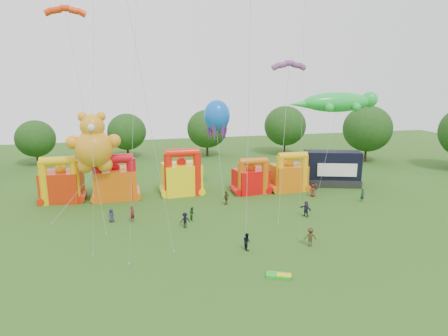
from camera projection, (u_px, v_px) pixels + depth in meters
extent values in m
plane|color=#2D5518|center=(245.00, 304.00, 29.50)|extent=(160.00, 160.00, 0.00)
cylinder|color=#352314|center=(366.00, 152.00, 78.02)|extent=(0.44, 0.44, 3.72)
ellipsoid|color=#1B3F13|center=(368.00, 129.00, 76.98)|extent=(9.30, 9.30, 8.89)
cylinder|color=#352314|center=(284.00, 146.00, 85.16)|extent=(0.44, 0.44, 3.51)
ellipsoid|color=#1B3F13|center=(285.00, 126.00, 84.19)|extent=(8.77, 8.78, 8.39)
cylinder|color=#352314|center=(207.00, 148.00, 83.13)|extent=(0.44, 0.44, 3.30)
ellipsoid|color=#1B3F13|center=(207.00, 129.00, 82.21)|extent=(8.25, 8.25, 7.88)
cylinder|color=#352314|center=(128.00, 150.00, 81.39)|extent=(0.44, 0.44, 3.09)
ellipsoid|color=#1B3F13|center=(127.00, 132.00, 80.53)|extent=(7.73, 7.72, 7.38)
cylinder|color=#352314|center=(37.00, 157.00, 75.02)|extent=(0.44, 0.44, 2.88)
ellipsoid|color=#1B3F13|center=(35.00, 139.00, 74.23)|extent=(7.20, 7.20, 6.88)
cube|color=red|center=(62.00, 186.00, 53.35)|extent=(5.50, 4.68, 4.02)
cylinder|color=#E3B40B|center=(44.00, 183.00, 51.36)|extent=(1.09, 1.09, 5.75)
cylinder|color=#E3B40B|center=(75.00, 182.00, 52.23)|extent=(1.09, 1.09, 5.75)
cylinder|color=#E3B40B|center=(58.00, 161.00, 51.14)|extent=(4.41, 1.14, 1.14)
sphere|color=#E3B40B|center=(60.00, 169.00, 52.83)|extent=(1.40, 1.40, 1.40)
cube|color=#D5580B|center=(116.00, 183.00, 54.60)|extent=(5.58, 4.47, 4.06)
cylinder|color=red|center=(98.00, 181.00, 52.38)|extent=(1.23, 1.23, 5.80)
cylinder|color=red|center=(132.00, 179.00, 53.36)|extent=(1.23, 1.23, 5.80)
cylinder|color=red|center=(114.00, 159.00, 52.21)|extent=(4.96, 1.29, 1.29)
sphere|color=red|center=(115.00, 167.00, 54.07)|extent=(1.40, 1.40, 1.40)
cube|color=yellow|center=(182.00, 179.00, 56.63)|extent=(5.54, 4.63, 4.32)
cylinder|color=red|center=(168.00, 176.00, 54.56)|extent=(1.13, 1.13, 6.17)
cylinder|color=red|center=(197.00, 174.00, 55.46)|extent=(1.13, 1.13, 6.17)
cylinder|color=red|center=(182.00, 153.00, 54.31)|extent=(4.57, 1.19, 1.19)
sphere|color=red|center=(181.00, 162.00, 56.08)|extent=(1.40, 1.40, 1.40)
cube|color=red|center=(250.00, 181.00, 57.32)|extent=(5.04, 4.34, 3.36)
cylinder|color=#D55A0B|center=(241.00, 179.00, 55.54)|extent=(0.98, 0.98, 4.80)
cylinder|color=#D55A0B|center=(265.00, 177.00, 56.32)|extent=(0.98, 0.98, 4.80)
cylinder|color=#D55A0B|center=(254.00, 161.00, 55.39)|extent=(3.95, 1.03, 1.03)
sphere|color=#D55A0B|center=(251.00, 167.00, 56.87)|extent=(1.40, 1.40, 1.40)
cube|color=orange|center=(288.00, 177.00, 58.49)|extent=(5.01, 4.12, 3.74)
cylinder|color=#FFAD0D|center=(280.00, 175.00, 56.58)|extent=(1.05, 1.05, 5.34)
cylinder|color=#FFAD0D|center=(304.00, 174.00, 57.41)|extent=(1.05, 1.05, 5.34)
cylinder|color=#FFAD0D|center=(293.00, 156.00, 56.39)|extent=(4.24, 1.10, 1.10)
sphere|color=#FFAD0D|center=(289.00, 163.00, 57.99)|extent=(1.40, 1.40, 1.40)
cube|color=black|center=(332.00, 182.00, 60.97)|extent=(8.91, 5.52, 1.10)
cube|color=black|center=(332.00, 165.00, 60.56)|extent=(8.79, 5.13, 4.18)
cube|color=white|center=(337.00, 170.00, 59.13)|extent=(5.52, 1.82, 1.96)
cylinder|color=black|center=(315.00, 186.00, 59.06)|extent=(0.30, 0.90, 0.90)
cylinder|color=black|center=(356.00, 184.00, 60.57)|extent=(0.30, 0.90, 0.90)
sphere|color=orange|center=(94.00, 148.00, 50.56)|extent=(4.77, 4.77, 4.77)
sphere|color=orange|center=(92.00, 126.00, 49.92)|extent=(3.04, 3.04, 3.04)
sphere|color=orange|center=(82.00, 117.00, 49.41)|extent=(1.19, 1.19, 1.19)
sphere|color=orange|center=(101.00, 116.00, 49.90)|extent=(1.19, 1.19, 1.19)
sphere|color=orange|center=(73.00, 142.00, 49.81)|extent=(1.74, 1.74, 1.74)
sphere|color=orange|center=(114.00, 141.00, 50.93)|extent=(1.74, 1.74, 1.74)
sphere|color=orange|center=(86.00, 165.00, 50.79)|extent=(1.95, 1.95, 1.95)
sphere|color=orange|center=(105.00, 165.00, 51.33)|extent=(1.95, 1.95, 1.95)
sphere|color=white|center=(91.00, 128.00, 48.54)|extent=(0.87, 0.87, 0.87)
ellipsoid|color=green|center=(337.00, 102.00, 57.18)|extent=(10.64, 3.32, 2.83)
sphere|color=green|center=(370.00, 99.00, 58.28)|extent=(2.29, 2.29, 2.29)
cone|color=green|center=(302.00, 104.00, 56.02)|extent=(4.15, 1.66, 1.66)
sphere|color=green|center=(344.00, 105.00, 59.37)|extent=(1.25, 1.25, 1.25)
sphere|color=green|center=(356.00, 107.00, 56.22)|extent=(1.25, 1.25, 1.25)
sphere|color=green|center=(318.00, 106.00, 58.43)|extent=(1.25, 1.25, 1.25)
sphere|color=green|center=(329.00, 108.00, 55.28)|extent=(1.25, 1.25, 1.25)
ellipsoid|color=blue|center=(217.00, 116.00, 56.91)|extent=(3.73, 3.73, 4.47)
cone|color=#591E8C|center=(225.00, 130.00, 57.65)|extent=(0.84, 0.84, 2.98)
cone|color=#591E8C|center=(219.00, 129.00, 58.51)|extent=(0.84, 0.84, 2.98)
cone|color=#591E8C|center=(211.00, 129.00, 58.24)|extent=(0.84, 0.84, 2.98)
cone|color=#591E8C|center=(209.00, 130.00, 57.11)|extent=(0.84, 0.84, 2.98)
cone|color=#591E8C|center=(214.00, 131.00, 56.25)|extent=(0.84, 0.84, 2.98)
cone|color=#591E8C|center=(223.00, 131.00, 56.52)|extent=(0.84, 0.84, 2.98)
cube|color=green|center=(278.00, 275.00, 33.41)|extent=(2.24, 1.75, 0.24)
cube|color=yellow|center=(284.00, 275.00, 33.18)|extent=(1.34, 1.05, 0.10)
imported|color=#282942|center=(111.00, 215.00, 45.75)|extent=(0.91, 0.76, 1.60)
imported|color=#5B1B1A|center=(132.00, 214.00, 45.73)|extent=(0.84, 0.80, 1.94)
imported|color=#1D4921|center=(192.00, 214.00, 46.32)|extent=(0.78, 0.91, 1.62)
imported|color=black|center=(185.00, 220.00, 43.99)|extent=(1.22, 0.81, 1.75)
imported|color=#443D1B|center=(226.00, 198.00, 51.89)|extent=(1.14, 1.04, 1.87)
imported|color=#272238|center=(306.00, 209.00, 47.43)|extent=(1.29, 1.83, 1.90)
imported|color=#5B221A|center=(313.00, 191.00, 55.31)|extent=(1.02, 0.96, 1.75)
imported|color=#153627|center=(362.00, 195.00, 53.10)|extent=(0.76, 0.61, 1.82)
imported|color=black|center=(247.00, 241.00, 38.44)|extent=(0.78, 0.93, 1.70)
imported|color=#362B15|center=(310.00, 237.00, 39.28)|extent=(1.37, 0.98, 1.92)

